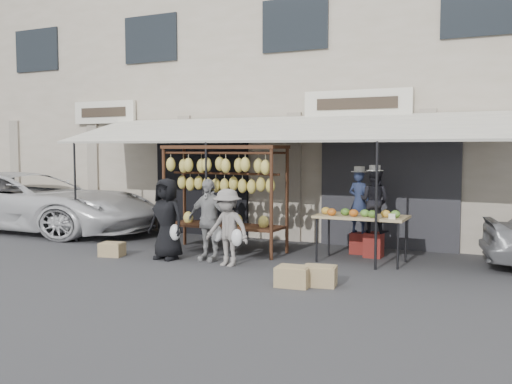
% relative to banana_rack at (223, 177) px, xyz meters
% --- Properties ---
extents(ground_plane, '(90.00, 90.00, 0.00)m').
position_rel_banana_rack_xyz_m(ground_plane, '(0.80, -1.51, -1.57)').
color(ground_plane, '#2D2D30').
extents(shophouse, '(24.00, 6.15, 7.30)m').
position_rel_banana_rack_xyz_m(shophouse, '(0.80, 4.98, 2.08)').
color(shophouse, '#BCAF9D').
rests_on(shophouse, ground_plane).
extents(awning, '(10.00, 2.35, 2.92)m').
position_rel_banana_rack_xyz_m(awning, '(0.81, 0.77, 1.00)').
color(awning, silver).
rests_on(awning, ground_plane).
extents(banana_rack, '(2.60, 0.90, 2.24)m').
position_rel_banana_rack_xyz_m(banana_rack, '(0.00, 0.00, 0.00)').
color(banana_rack, '#402214').
rests_on(banana_rack, ground_plane).
extents(produce_table, '(1.70, 0.90, 1.04)m').
position_rel_banana_rack_xyz_m(produce_table, '(2.89, 0.16, -0.69)').
color(produce_table, tan).
rests_on(produce_table, ground_plane).
extents(vendor_left, '(0.54, 0.44, 1.29)m').
position_rel_banana_rack_xyz_m(vendor_left, '(2.61, 1.04, -0.49)').
color(vendor_left, navy).
rests_on(vendor_left, stool_left).
extents(vendor_right, '(0.70, 0.59, 1.27)m').
position_rel_banana_rack_xyz_m(vendor_right, '(2.98, 0.80, -0.44)').
color(vendor_right, black).
rests_on(vendor_right, stool_right).
extents(customer_left, '(0.83, 0.59, 1.59)m').
position_rel_banana_rack_xyz_m(customer_left, '(-0.63, -1.15, -0.77)').
color(customer_left, black).
rests_on(customer_left, ground_plane).
extents(customer_mid, '(0.97, 0.48, 1.59)m').
position_rel_banana_rack_xyz_m(customer_mid, '(0.18, -0.92, -0.78)').
color(customer_mid, gray).
rests_on(customer_mid, ground_plane).
extents(customer_right, '(0.99, 0.65, 1.43)m').
position_rel_banana_rack_xyz_m(customer_right, '(0.76, -1.21, -0.86)').
color(customer_right, gray).
rests_on(customer_right, ground_plane).
extents(stool_left, '(0.33, 0.33, 0.44)m').
position_rel_banana_rack_xyz_m(stool_left, '(2.61, 1.04, -1.35)').
color(stool_left, maroon).
rests_on(stool_left, ground_plane).
extents(stool_right, '(0.38, 0.38, 0.49)m').
position_rel_banana_rack_xyz_m(stool_right, '(2.98, 0.80, -1.32)').
color(stool_right, maroon).
rests_on(stool_right, ground_plane).
extents(crate_near_a, '(0.55, 0.44, 0.31)m').
position_rel_banana_rack_xyz_m(crate_near_a, '(2.43, -2.15, -1.41)').
color(crate_near_a, tan).
rests_on(crate_near_a, ground_plane).
extents(crate_near_b, '(0.58, 0.47, 0.31)m').
position_rel_banana_rack_xyz_m(crate_near_b, '(2.79, -1.92, -1.42)').
color(crate_near_b, tan).
rests_on(crate_near_b, ground_plane).
extents(crate_far, '(0.52, 0.43, 0.27)m').
position_rel_banana_rack_xyz_m(crate_far, '(-1.81, -1.38, -1.43)').
color(crate_far, tan).
rests_on(crate_far, ground_plane).
extents(van, '(5.54, 2.60, 2.30)m').
position_rel_banana_rack_xyz_m(van, '(-6.45, 0.64, -0.42)').
color(van, silver).
rests_on(van, ground_plane).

